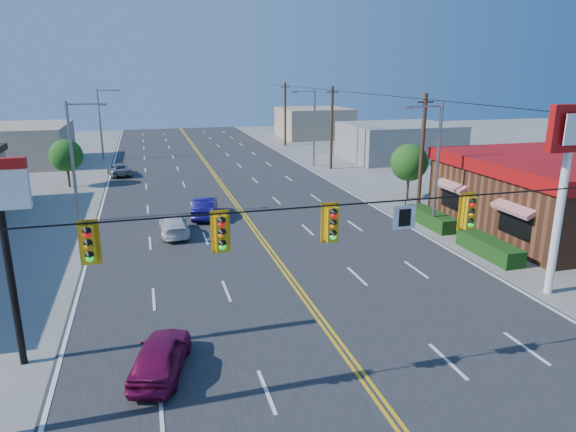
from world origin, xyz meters
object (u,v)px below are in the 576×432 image
object	(u,v)px
car_magenta	(161,357)
car_white	(174,226)
pizza_hut_sign	(2,221)
signal_span	(364,238)
car_blue	(205,208)
kfc_pylon	(567,163)
kfc	(576,192)
car_silver	(119,170)

from	to	relation	value
car_magenta	car_white	size ratio (longest dim) A/B	0.92
pizza_hut_sign	car_magenta	world-z (taller)	pizza_hut_sign
signal_span	car_blue	world-z (taller)	signal_span
signal_span	kfc_pylon	size ratio (longest dim) A/B	2.86
kfc	pizza_hut_sign	distance (m)	32.04
signal_span	pizza_hut_sign	distance (m)	11.60
kfc	kfc_pylon	world-z (taller)	kfc_pylon
pizza_hut_sign	car_white	bearing A→B (deg)	65.75
car_magenta	car_silver	world-z (taller)	car_magenta
kfc_pylon	car_silver	world-z (taller)	kfc_pylon
signal_span	car_magenta	world-z (taller)	signal_span
car_silver	car_blue	bearing A→B (deg)	100.39
kfc	car_magenta	distance (m)	28.19
pizza_hut_sign	signal_span	bearing A→B (deg)	-20.19
kfc_pylon	signal_span	bearing A→B (deg)	-160.22
car_blue	car_white	size ratio (longest dim) A/B	1.03
car_magenta	car_white	bearing A→B (deg)	-79.72
signal_span	car_white	distance (m)	18.49
car_silver	kfc	bearing A→B (deg)	128.35
car_magenta	car_blue	xyz separation A→B (m)	(3.71, 18.82, 0.05)
kfc_pylon	car_white	xyz separation A→B (m)	(-16.01, 13.31, -5.44)
car_white	car_silver	bearing A→B (deg)	-79.94
signal_span	kfc	world-z (taller)	signal_span
signal_span	pizza_hut_sign	size ratio (longest dim) A/B	3.55
car_white	car_silver	world-z (taller)	car_white
kfc	car_magenta	size ratio (longest dim) A/B	4.27
car_blue	car_silver	size ratio (longest dim) A/B	1.01
kfc	kfc_pylon	bearing A→B (deg)	-138.05
car_blue	car_white	xyz separation A→B (m)	(-2.32, -3.51, -0.10)
signal_span	kfc_pylon	bearing A→B (deg)	19.78
kfc_pylon	car_magenta	bearing A→B (deg)	-173.44
car_silver	signal_span	bearing A→B (deg)	93.50
pizza_hut_sign	kfc	bearing A→B (deg)	14.52
kfc	pizza_hut_sign	world-z (taller)	pizza_hut_sign
kfc_pylon	car_silver	bearing A→B (deg)	120.36
kfc_pylon	car_white	distance (m)	21.52
car_magenta	pizza_hut_sign	bearing A→B (deg)	-8.02
kfc_pylon	car_blue	xyz separation A→B (m)	(-13.69, 16.82, -5.34)
kfc	kfc_pylon	xyz separation A→B (m)	(-8.90, -8.00, 3.66)
car_blue	car_silver	distance (m)	18.33
car_magenta	car_blue	size ratio (longest dim) A/B	0.89
signal_span	kfc	distance (m)	23.47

